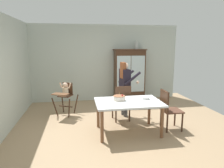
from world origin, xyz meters
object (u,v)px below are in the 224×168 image
object	(u,v)px
birthday_cake	(119,98)
serving_bowl	(146,98)
dining_table	(128,105)
high_chair_with_toddler	(65,93)
dining_chair_far_side	(122,101)
china_cabinet	(129,75)
ceramic_vase	(136,46)
dining_chair_right_end	(168,107)
adult_person	(125,82)

from	to	relation	value
birthday_cake	serving_bowl	world-z (taller)	birthday_cake
dining_table	birthday_cake	bearing A→B (deg)	145.99
high_chair_with_toddler	serving_bowl	distance (m)	2.35
serving_bowl	dining_chair_far_side	bearing A→B (deg)	126.13
dining_chair_far_side	china_cabinet	bearing A→B (deg)	-113.50
ceramic_vase	dining_chair_right_end	size ratio (longest dim) A/B	0.28
high_chair_with_toddler	adult_person	size ratio (longest dim) A/B	0.62
dining_chair_right_end	adult_person	bearing A→B (deg)	35.17
dining_chair_far_side	dining_chair_right_end	xyz separation A→B (m)	(0.95, -0.72, 0.00)
dining_table	serving_bowl	world-z (taller)	serving_bowl
china_cabinet	dining_table	size ratio (longest dim) A/B	1.24
high_chair_with_toddler	serving_bowl	size ratio (longest dim) A/B	5.28
ceramic_vase	dining_chair_right_end	distance (m)	3.06
adult_person	dining_table	size ratio (longest dim) A/B	1.03
serving_bowl	dining_chair_right_end	xyz separation A→B (m)	(0.51, -0.12, -0.21)
adult_person	serving_bowl	xyz separation A→B (m)	(0.27, -1.00, -0.20)
adult_person	dining_chair_right_end	size ratio (longest dim) A/B	1.59
dining_chair_far_side	serving_bowl	bearing A→B (deg)	122.14
dining_table	serving_bowl	size ratio (longest dim) A/B	8.27
high_chair_with_toddler	dining_table	size ratio (longest dim) A/B	0.64
birthday_cake	dining_chair_far_side	bearing A→B (deg)	71.57
dining_chair_far_side	dining_chair_right_end	world-z (taller)	same
china_cabinet	adult_person	world-z (taller)	china_cabinet
china_cabinet	dining_chair_right_end	bearing A→B (deg)	-84.80
dining_table	high_chair_with_toddler	bearing A→B (deg)	135.26
serving_bowl	dining_chair_far_side	world-z (taller)	dining_chair_far_side
china_cabinet	dining_table	bearing A→B (deg)	-104.81
birthday_cake	dining_chair_far_side	distance (m)	0.67
adult_person	dining_chair_right_end	distance (m)	1.43
high_chair_with_toddler	dining_table	bearing A→B (deg)	-19.88
china_cabinet	dining_chair_far_side	distance (m)	2.14
dining_table	birthday_cake	xyz separation A→B (m)	(-0.19, 0.13, 0.14)
high_chair_with_toddler	birthday_cake	distance (m)	1.87
high_chair_with_toddler	dining_chair_far_side	distance (m)	1.67
high_chair_with_toddler	birthday_cake	world-z (taller)	high_chair_with_toddler
china_cabinet	dining_chair_far_side	bearing A→B (deg)	-109.50
dining_chair_far_side	birthday_cake	bearing A→B (deg)	67.57
high_chair_with_toddler	adult_person	distance (m)	1.73
adult_person	dining_chair_far_side	xyz separation A→B (m)	(-0.17, -0.40, -0.41)
ceramic_vase	serving_bowl	distance (m)	2.90
dining_table	serving_bowl	bearing A→B (deg)	15.06
china_cabinet	high_chair_with_toddler	xyz separation A→B (m)	(-2.19, -1.23, -0.28)
adult_person	ceramic_vase	bearing A→B (deg)	-37.80
birthday_cake	dining_chair_far_side	world-z (taller)	dining_chair_far_side
high_chair_with_toddler	adult_person	bearing A→B (deg)	13.04
adult_person	dining_chair_right_end	world-z (taller)	adult_person
high_chair_with_toddler	dining_chair_far_side	size ratio (longest dim) A/B	0.99
serving_bowl	birthday_cake	bearing A→B (deg)	179.50
ceramic_vase	high_chair_with_toddler	size ratio (longest dim) A/B	0.28
dining_chair_right_end	ceramic_vase	bearing A→B (deg)	0.50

